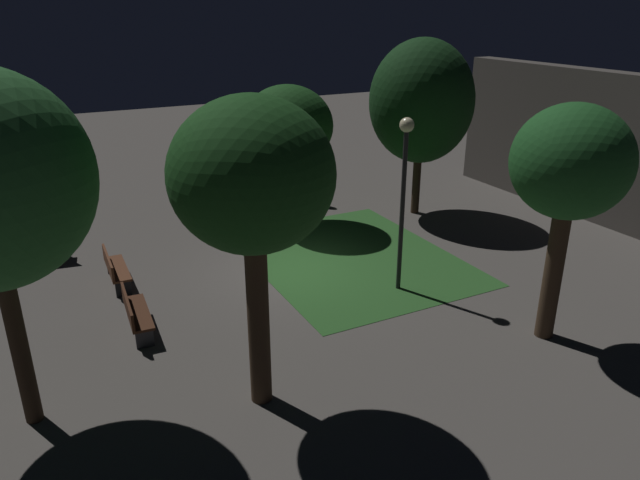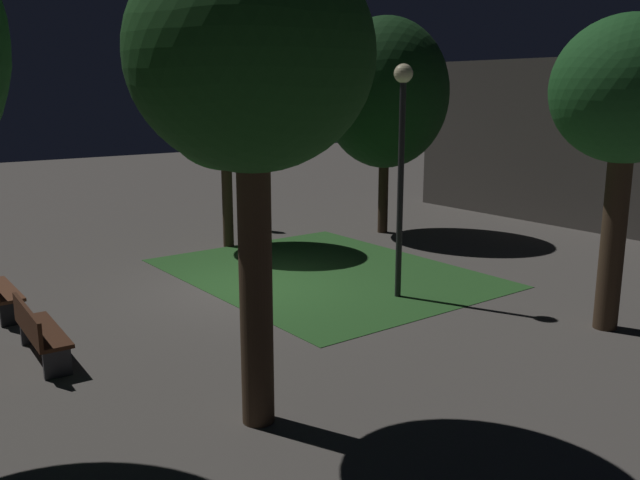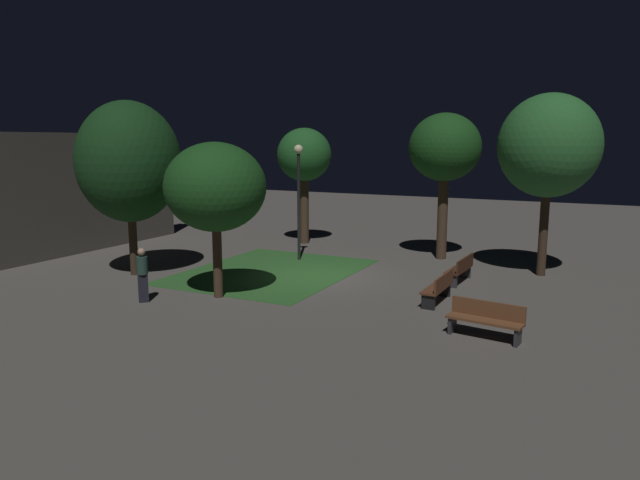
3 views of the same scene
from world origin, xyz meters
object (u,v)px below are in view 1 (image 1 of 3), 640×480
(bench_lawn_edge, at_px, (35,248))
(tree_lawn_side, at_px, (570,166))
(tree_tall_center, at_px, (287,126))
(bench_near_trees, at_px, (135,312))
(tree_back_left, at_px, (421,102))
(bench_back_row, at_px, (114,268))
(tree_right_canopy, at_px, (252,179))
(lamp_post_path_center, at_px, (404,176))
(pedestrian, at_px, (313,182))

(bench_lawn_edge, xyz_separation_m, tree_lawn_side, (9.69, 10.03, 3.49))
(bench_lawn_edge, distance_m, tree_tall_center, 8.46)
(bench_near_trees, relative_size, tree_back_left, 0.30)
(bench_back_row, height_order, tree_right_canopy, tree_right_canopy)
(bench_lawn_edge, distance_m, tree_right_canopy, 10.31)
(tree_right_canopy, bearing_deg, bench_lawn_edge, -159.02)
(tree_right_canopy, distance_m, lamp_post_path_center, 5.84)
(lamp_post_path_center, bearing_deg, tree_tall_center, -175.65)
(bench_back_row, height_order, bench_near_trees, same)
(tree_back_left, xyz_separation_m, pedestrian, (-2.57, -2.82, -3.10))
(lamp_post_path_center, height_order, pedestrian, lamp_post_path_center)
(bench_back_row, bearing_deg, tree_tall_center, 110.59)
(bench_back_row, distance_m, lamp_post_path_center, 8.00)
(bench_near_trees, height_order, tree_right_canopy, tree_right_canopy)
(tree_back_left, bearing_deg, bench_near_trees, -69.83)
(bench_lawn_edge, bearing_deg, tree_lawn_side, 45.98)
(lamp_post_path_center, bearing_deg, bench_back_row, -118.95)
(bench_back_row, xyz_separation_m, lamp_post_path_center, (3.66, 6.62, 2.60))
(bench_lawn_edge, xyz_separation_m, lamp_post_path_center, (6.18, 8.42, 2.60))
(tree_lawn_side, bearing_deg, pedestrian, -177.79)
(tree_tall_center, xyz_separation_m, tree_lawn_side, (9.49, 2.06, 0.65))
(tree_right_canopy, distance_m, tree_back_left, 11.77)
(bench_back_row, relative_size, lamp_post_path_center, 0.40)
(tree_tall_center, bearing_deg, bench_back_row, -69.41)
(pedestrian, bearing_deg, bench_back_row, -64.36)
(bench_back_row, distance_m, tree_lawn_side, 11.46)
(pedestrian, bearing_deg, bench_near_trees, -50.32)
(tree_right_canopy, bearing_deg, bench_near_trees, -156.13)
(bench_near_trees, height_order, tree_lawn_side, tree_lawn_side)
(bench_back_row, bearing_deg, bench_near_trees, 0.00)
(bench_near_trees, relative_size, tree_tall_center, 0.39)
(tree_tall_center, relative_size, lamp_post_path_center, 1.03)
(tree_lawn_side, bearing_deg, tree_right_canopy, -96.63)
(tree_right_canopy, bearing_deg, tree_tall_center, 152.48)
(tree_back_left, xyz_separation_m, tree_lawn_side, (8.34, -2.40, 0.02))
(bench_back_row, xyz_separation_m, tree_tall_center, (-2.32, 6.17, 2.84))
(bench_near_trees, relative_size, tree_lawn_side, 0.35)
(tree_tall_center, height_order, lamp_post_path_center, tree_tall_center)
(tree_back_left, relative_size, tree_lawn_side, 1.15)
(tree_right_canopy, bearing_deg, lamp_post_path_center, 118.72)
(tree_tall_center, bearing_deg, tree_lawn_side, 12.26)
(tree_right_canopy, xyz_separation_m, pedestrian, (-10.15, 6.18, -3.51))
(bench_back_row, bearing_deg, tree_back_left, 96.30)
(bench_back_row, distance_m, pedestrian, 8.67)
(tree_back_left, height_order, lamp_post_path_center, tree_back_left)
(tree_lawn_side, bearing_deg, tree_back_left, 163.97)
(bench_near_trees, distance_m, tree_tall_center, 8.46)
(bench_back_row, xyz_separation_m, bench_near_trees, (2.73, 0.00, 0.00))
(bench_near_trees, distance_m, tree_back_left, 11.84)
(bench_near_trees, height_order, bench_lawn_edge, same)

